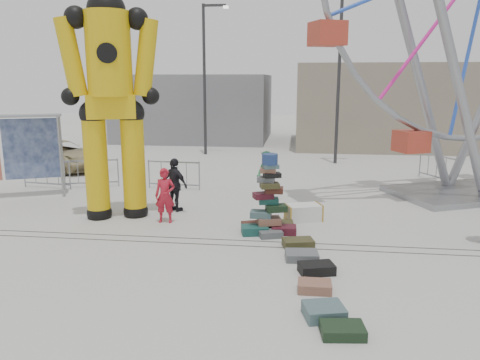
# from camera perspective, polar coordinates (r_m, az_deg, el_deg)

# --- Properties ---
(ground) EXTENTS (90.00, 90.00, 0.00)m
(ground) POSITION_cam_1_polar(r_m,az_deg,el_deg) (11.30, 0.92, -9.13)
(ground) COLOR #9E9E99
(ground) RESTS_ON ground
(track_line_near) EXTENTS (40.00, 0.04, 0.01)m
(track_line_near) POSITION_cam_1_polar(r_m,az_deg,el_deg) (11.86, 1.24, -8.07)
(track_line_near) COLOR #47443F
(track_line_near) RESTS_ON ground
(track_line_far) EXTENTS (40.00, 0.04, 0.01)m
(track_line_far) POSITION_cam_1_polar(r_m,az_deg,el_deg) (12.23, 1.43, -7.43)
(track_line_far) COLOR #47443F
(track_line_far) RESTS_ON ground
(building_right) EXTENTS (12.00, 8.00, 5.00)m
(building_right) POSITION_cam_1_polar(r_m,az_deg,el_deg) (31.07, 18.22, 8.61)
(building_right) COLOR gray
(building_right) RESTS_ON ground
(building_left) EXTENTS (10.00, 8.00, 4.40)m
(building_left) POSITION_cam_1_polar(r_m,az_deg,el_deg) (33.30, -5.32, 8.84)
(building_left) COLOR gray
(building_left) RESTS_ON ground
(lamp_post_right) EXTENTS (1.41, 0.25, 8.00)m
(lamp_post_right) POSITION_cam_1_polar(r_m,az_deg,el_deg) (23.56, 12.22, 12.82)
(lamp_post_right) COLOR #2D2D30
(lamp_post_right) RESTS_ON ground
(lamp_post_left) EXTENTS (1.41, 0.25, 8.00)m
(lamp_post_left) POSITION_cam_1_polar(r_m,az_deg,el_deg) (25.97, -4.17, 12.97)
(lamp_post_left) COLOR #2D2D30
(lamp_post_left) RESTS_ON ground
(suitcase_tower) EXTENTS (1.57, 1.38, 2.18)m
(suitcase_tower) POSITION_cam_1_polar(r_m,az_deg,el_deg) (12.79, 3.51, -3.72)
(suitcase_tower) COLOR #1A4E47
(suitcase_tower) RESTS_ON ground
(crash_test_dummy) EXTENTS (2.88, 1.38, 7.29)m
(crash_test_dummy) POSITION_cam_1_polar(r_m,az_deg,el_deg) (14.23, -15.48, 10.67)
(crash_test_dummy) COLOR black
(crash_test_dummy) RESTS_ON ground
(steamer_trunk) EXTENTS (1.17, 0.91, 0.48)m
(steamer_trunk) POSITION_cam_1_polar(r_m,az_deg,el_deg) (14.02, 7.74, -3.96)
(steamer_trunk) COLOR silver
(steamer_trunk) RESTS_ON ground
(row_case_0) EXTENTS (0.85, 0.65, 0.21)m
(row_case_0) POSITION_cam_1_polar(r_m,az_deg,el_deg) (11.86, 7.10, -7.65)
(row_case_0) COLOR #3E3C1F
(row_case_0) RESTS_ON ground
(row_case_1) EXTENTS (0.80, 0.62, 0.19)m
(row_case_1) POSITION_cam_1_polar(r_m,az_deg,el_deg) (11.10, 7.54, -9.12)
(row_case_1) COLOR #5B6063
(row_case_1) RESTS_ON ground
(row_case_2) EXTENTS (0.85, 0.67, 0.22)m
(row_case_2) POSITION_cam_1_polar(r_m,az_deg,el_deg) (10.41, 9.32, -10.58)
(row_case_2) COLOR black
(row_case_2) RESTS_ON ground
(row_case_3) EXTENTS (0.66, 0.47, 0.20)m
(row_case_3) POSITION_cam_1_polar(r_m,az_deg,el_deg) (9.59, 9.08, -12.70)
(row_case_3) COLOR #8F5D49
(row_case_3) RESTS_ON ground
(row_case_4) EXTENTS (0.81, 0.73, 0.23)m
(row_case_4) POSITION_cam_1_polar(r_m,az_deg,el_deg) (8.66, 10.20, -15.49)
(row_case_4) COLOR #496568
(row_case_4) RESTS_ON ground
(row_case_5) EXTENTS (0.76, 0.57, 0.19)m
(row_case_5) POSITION_cam_1_polar(r_m,az_deg,el_deg) (8.20, 12.40, -17.46)
(row_case_5) COLOR black
(row_case_5) RESTS_ON ground
(barricade_dummy_a) EXTENTS (2.00, 0.33, 1.10)m
(barricade_dummy_a) POSITION_cam_1_polar(r_m,az_deg,el_deg) (19.40, -22.51, 0.67)
(barricade_dummy_a) COLOR gray
(barricade_dummy_a) RESTS_ON ground
(barricade_dummy_b) EXTENTS (1.94, 0.70, 1.10)m
(barricade_dummy_b) POSITION_cam_1_polar(r_m,az_deg,el_deg) (18.96, -17.65, 0.78)
(barricade_dummy_b) COLOR gray
(barricade_dummy_b) RESTS_ON ground
(barricade_dummy_c) EXTENTS (2.00, 0.23, 1.10)m
(barricade_dummy_c) POSITION_cam_1_polar(r_m,az_deg,el_deg) (17.94, -8.06, 0.61)
(barricade_dummy_c) COLOR gray
(barricade_dummy_c) RESTS_ON ground
(barricade_wheel_back) EXTENTS (0.97, 1.84, 1.10)m
(barricade_wheel_back) POSITION_cam_1_polar(r_m,az_deg,el_deg) (20.82, 22.84, 1.37)
(barricade_wheel_back) COLOR gray
(barricade_wheel_back) RESTS_ON ground
(pedestrian_red) EXTENTS (0.61, 0.43, 1.61)m
(pedestrian_red) POSITION_cam_1_polar(r_m,az_deg,el_deg) (13.74, -9.12, -1.89)
(pedestrian_red) COLOR #AB1829
(pedestrian_red) RESTS_ON ground
(pedestrian_green) EXTENTS (0.98, 1.02, 1.66)m
(pedestrian_green) POSITION_cam_1_polar(r_m,az_deg,el_deg) (16.46, 3.23, 0.66)
(pedestrian_green) COLOR #1B6E37
(pedestrian_green) RESTS_ON ground
(pedestrian_black) EXTENTS (1.07, 0.85, 1.70)m
(pedestrian_black) POSITION_cam_1_polar(r_m,az_deg,el_deg) (14.87, -7.93, -0.60)
(pedestrian_black) COLOR black
(pedestrian_black) RESTS_ON ground
(parked_suv) EXTENTS (5.21, 3.98, 1.31)m
(parked_suv) POSITION_cam_1_polar(r_m,az_deg,el_deg) (23.29, -21.12, 2.83)
(parked_suv) COLOR tan
(parked_suv) RESTS_ON ground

